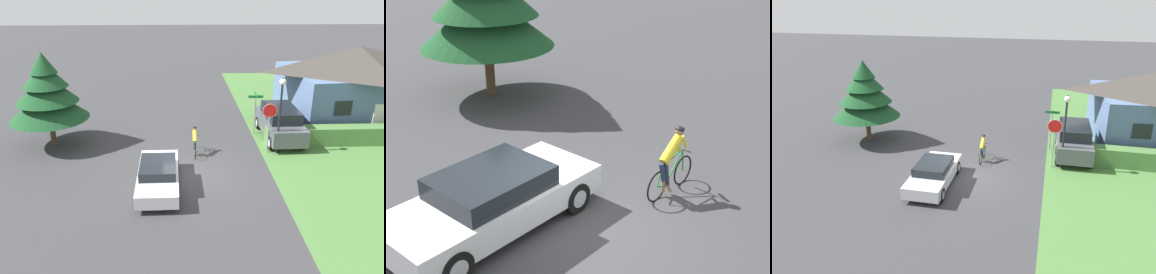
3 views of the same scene
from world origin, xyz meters
TOP-DOWN VIEW (x-y plane):
  - ground_plane at (0.00, 0.00)m, footprint 140.00×140.00m
  - sedan_left_lane at (-1.41, -1.14)m, footprint 1.93×4.59m
  - cyclist at (0.42, 2.44)m, footprint 0.44×1.76m
  - conifer_tall_near at (-7.69, 3.97)m, footprint 4.34×4.34m

SIDE VIEW (x-z plane):
  - ground_plane at x=0.00m, z-range 0.00..0.00m
  - sedan_left_lane at x=-1.41m, z-range 0.01..1.28m
  - cyclist at x=0.42m, z-range -0.04..1.52m
  - conifer_tall_near at x=-7.69m, z-range 0.41..5.78m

